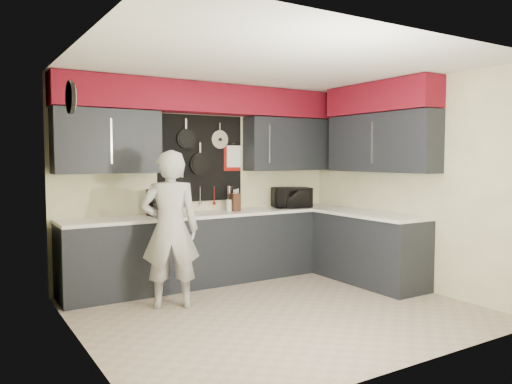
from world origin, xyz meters
TOP-DOWN VIEW (x-y plane):
  - ground at (0.00, 0.00)m, footprint 4.00×4.00m
  - back_wall_assembly at (0.01, 1.60)m, footprint 4.00×0.36m
  - right_wall_assembly at (1.85, 0.26)m, footprint 0.36×3.50m
  - left_wall_assembly at (-1.99, 0.02)m, footprint 0.05×3.50m
  - base_cabinets at (0.49, 1.13)m, footprint 3.95×2.20m
  - microwave at (1.22, 1.41)m, footprint 0.60×0.50m
  - knife_block at (0.31, 1.43)m, footprint 0.12×0.12m
  - utensil_crock at (0.27, 1.51)m, footprint 0.12×0.12m
  - coffee_maker at (-0.78, 1.48)m, footprint 0.20×0.23m
  - person at (-0.92, 0.69)m, footprint 0.73×0.60m

SIDE VIEW (x-z plane):
  - ground at x=0.00m, z-range 0.00..0.00m
  - base_cabinets at x=0.49m, z-range 0.00..0.92m
  - person at x=-0.92m, z-range 0.00..1.71m
  - utensil_crock at x=0.27m, z-range 0.92..1.07m
  - knife_block at x=0.31m, z-range 0.92..1.16m
  - microwave at x=1.22m, z-range 0.92..1.21m
  - coffee_maker at x=-0.78m, z-range 0.93..1.25m
  - left_wall_assembly at x=-1.99m, z-range 0.03..2.63m
  - right_wall_assembly at x=1.85m, z-range 0.64..3.24m
  - back_wall_assembly at x=0.01m, z-range 0.71..3.31m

